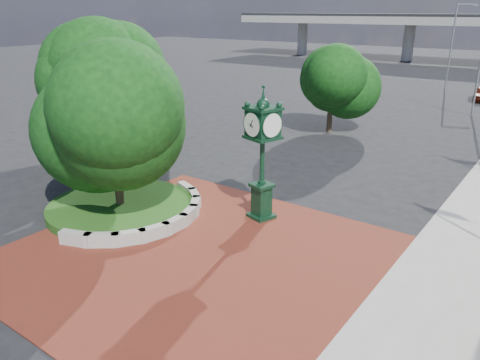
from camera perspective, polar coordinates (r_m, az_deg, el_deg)
name	(u,v)px	position (r m, az deg, el deg)	size (l,w,h in m)	color
ground	(211,244)	(17.49, -3.53, -7.76)	(200.00, 200.00, 0.00)	black
plaza	(193,254)	(16.82, -5.72, -8.97)	(12.00, 12.00, 0.04)	maroon
planter_wall	(159,219)	(19.05, -9.87, -4.70)	(2.96, 6.77, 0.54)	#9E9B93
grass_bed	(121,207)	(20.67, -14.33, -3.23)	(6.10, 6.10, 0.40)	#1A4513
tree_planter	(113,127)	(19.59, -15.21, 6.29)	(5.20, 5.20, 6.33)	#38281C
tree_northwest	(90,84)	(28.76, -17.80, 11.09)	(5.60, 5.60, 6.93)	#38281C
tree_street	(332,86)	(33.31, 11.12, 11.22)	(4.40, 4.40, 5.45)	#38281C
post_clock	(262,149)	(18.49, 2.75, 3.75)	(1.34, 1.34, 5.40)	black
street_lamp_far	(454,41)	(54.21, 24.67, 15.12)	(1.90, 0.75, 8.71)	slate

